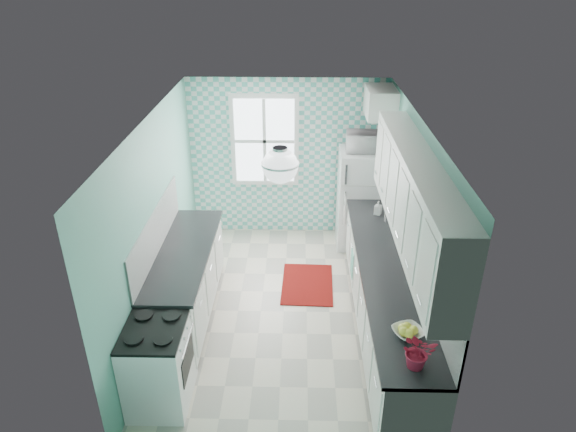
{
  "coord_description": "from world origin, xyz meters",
  "views": [
    {
      "loc": [
        0.18,
        -5.29,
        4.1
      ],
      "look_at": [
        0.05,
        0.25,
        1.25
      ],
      "focal_mm": 32.0,
      "sensor_mm": 36.0,
      "label": 1
    }
  ],
  "objects_px": {
    "stove": "(159,363)",
    "potted_plant": "(418,352)",
    "ceiling_light": "(280,165)",
    "sink": "(380,236)",
    "fruit_bowl": "(408,332)",
    "fridge": "(360,199)",
    "microwave": "(364,142)"
  },
  "relations": [
    {
      "from": "ceiling_light",
      "to": "fruit_bowl",
      "type": "bearing_deg",
      "value": -31.74
    },
    {
      "from": "potted_plant",
      "to": "ceiling_light",
      "type": "bearing_deg",
      "value": 136.47
    },
    {
      "from": "fridge",
      "to": "potted_plant",
      "type": "distance_m",
      "value": 3.74
    },
    {
      "from": "potted_plant",
      "to": "microwave",
      "type": "height_order",
      "value": "microwave"
    },
    {
      "from": "fridge",
      "to": "sink",
      "type": "relative_size",
      "value": 2.89
    },
    {
      "from": "sink",
      "to": "fruit_bowl",
      "type": "relative_size",
      "value": 1.95
    },
    {
      "from": "stove",
      "to": "sink",
      "type": "xyz_separation_m",
      "value": [
        2.4,
        1.8,
        0.46
      ]
    },
    {
      "from": "fruit_bowl",
      "to": "potted_plant",
      "type": "relative_size",
      "value": 0.85
    },
    {
      "from": "stove",
      "to": "fruit_bowl",
      "type": "height_order",
      "value": "fruit_bowl"
    },
    {
      "from": "fridge",
      "to": "fruit_bowl",
      "type": "distance_m",
      "value": 3.33
    },
    {
      "from": "stove",
      "to": "microwave",
      "type": "xyz_separation_m",
      "value": [
        2.31,
        3.24,
        1.21
      ]
    },
    {
      "from": "fridge",
      "to": "microwave",
      "type": "height_order",
      "value": "microwave"
    },
    {
      "from": "fruit_bowl",
      "to": "sink",
      "type": "bearing_deg",
      "value": 89.89
    },
    {
      "from": "fridge",
      "to": "potted_plant",
      "type": "bearing_deg",
      "value": -90.52
    },
    {
      "from": "microwave",
      "to": "stove",
      "type": "bearing_deg",
      "value": 57.4
    },
    {
      "from": "ceiling_light",
      "to": "sink",
      "type": "bearing_deg",
      "value": 43.75
    },
    {
      "from": "stove",
      "to": "microwave",
      "type": "relative_size",
      "value": 1.74
    },
    {
      "from": "fruit_bowl",
      "to": "microwave",
      "type": "height_order",
      "value": "microwave"
    },
    {
      "from": "ceiling_light",
      "to": "potted_plant",
      "type": "xyz_separation_m",
      "value": [
        1.2,
        -1.14,
        -1.22
      ]
    },
    {
      "from": "ceiling_light",
      "to": "microwave",
      "type": "xyz_separation_m",
      "value": [
        1.11,
        2.58,
        -0.65
      ]
    },
    {
      "from": "fridge",
      "to": "fruit_bowl",
      "type": "xyz_separation_m",
      "value": [
        0.09,
        -3.33,
        0.21
      ]
    },
    {
      "from": "ceiling_light",
      "to": "stove",
      "type": "distance_m",
      "value": 2.3
    },
    {
      "from": "sink",
      "to": "fridge",
      "type": "bearing_deg",
      "value": 94.54
    },
    {
      "from": "sink",
      "to": "potted_plant",
      "type": "bearing_deg",
      "value": -89.31
    },
    {
      "from": "ceiling_light",
      "to": "microwave",
      "type": "relative_size",
      "value": 0.69
    },
    {
      "from": "ceiling_light",
      "to": "stove",
      "type": "xyz_separation_m",
      "value": [
        -1.2,
        -0.65,
        -1.86
      ]
    },
    {
      "from": "stove",
      "to": "potted_plant",
      "type": "bearing_deg",
      "value": -11.98
    },
    {
      "from": "stove",
      "to": "fruit_bowl",
      "type": "distance_m",
      "value": 2.45
    },
    {
      "from": "potted_plant",
      "to": "microwave",
      "type": "relative_size",
      "value": 0.63
    },
    {
      "from": "stove",
      "to": "fruit_bowl",
      "type": "relative_size",
      "value": 3.26
    },
    {
      "from": "ceiling_light",
      "to": "sink",
      "type": "height_order",
      "value": "ceiling_light"
    },
    {
      "from": "fruit_bowl",
      "to": "potted_plant",
      "type": "xyz_separation_m",
      "value": [
        0.0,
        -0.4,
        0.13
      ]
    }
  ]
}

